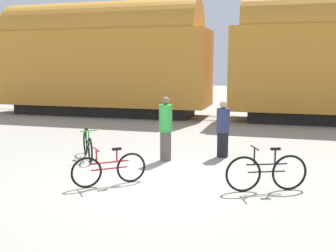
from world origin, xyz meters
The scene contains 9 objects.
ground_plane centered at (0.00, 0.00, 0.00)m, with size 80.00×80.00×0.00m, color gray.
freight_train centered at (0.00, 10.57, 3.03)m, with size 23.39×3.07×5.76m.
rail_near centered at (0.00, 9.85, 0.01)m, with size 35.39×0.07×0.01m, color #4C4238.
rail_far centered at (0.00, 11.29, 0.01)m, with size 35.39×0.07×0.01m, color #4C4238.
bicycle_black centered at (2.57, -0.17, 0.40)m, with size 1.65×0.72×0.95m.
bicycle_green centered at (-2.40, 1.47, 0.36)m, with size 1.01×1.42×0.85m.
bicycle_maroon centered at (-0.78, -0.68, 0.36)m, with size 1.33×1.13×0.85m.
person_in_green centered at (-0.20, 1.82, 0.89)m, with size 0.36×0.36×1.77m.
person_in_navy centered at (1.26, 2.67, 0.80)m, with size 0.38×0.38×1.63m.
Camera 1 is at (2.73, -8.40, 2.65)m, focal length 42.00 mm.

